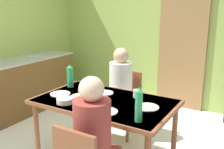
# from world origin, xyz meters

# --- Properties ---
(wall_back) EXTENTS (4.21, 0.10, 2.88)m
(wall_back) POSITION_xyz_m (0.00, 2.29, 1.44)
(wall_back) COLOR #97B354
(wall_back) RESTS_ON ground_plane
(door_wooden) EXTENTS (0.80, 0.05, 2.00)m
(door_wooden) POSITION_xyz_m (0.53, 2.21, 1.00)
(door_wooden) COLOR olive
(door_wooden) RESTS_ON ground_plane
(kitchen_counter) EXTENTS (0.61, 2.03, 0.91)m
(kitchen_counter) POSITION_xyz_m (-1.68, 0.63, 0.45)
(kitchen_counter) COLOR brown
(kitchen_counter) RESTS_ON ground_plane
(dining_table) EXTENTS (1.47, 0.89, 0.76)m
(dining_table) POSITION_xyz_m (0.34, 0.07, 0.69)
(dining_table) COLOR brown
(dining_table) RESTS_ON ground_plane
(chair_far_diner) EXTENTS (0.40, 0.40, 0.87)m
(chair_far_diner) POSITION_xyz_m (0.16, 0.86, 0.50)
(chair_far_diner) COLOR brown
(chair_far_diner) RESTS_ON ground_plane
(person_near_diner) EXTENTS (0.30, 0.37, 0.77)m
(person_near_diner) POSITION_xyz_m (0.65, -0.59, 0.78)
(person_near_diner) COLOR brown
(person_near_diner) RESTS_ON ground_plane
(person_far_diner) EXTENTS (0.30, 0.37, 0.77)m
(person_far_diner) POSITION_xyz_m (0.16, 0.73, 0.78)
(person_far_diner) COLOR silver
(person_far_diner) RESTS_ON ground_plane
(water_bottle_green_near) EXTENTS (0.08, 0.08, 0.28)m
(water_bottle_green_near) POSITION_xyz_m (-0.28, 0.26, 0.89)
(water_bottle_green_near) COLOR #2B9F59
(water_bottle_green_near) RESTS_ON dining_table
(water_bottle_green_far) EXTENTS (0.07, 0.07, 0.31)m
(water_bottle_green_far) POSITION_xyz_m (0.88, -0.23, 0.91)
(water_bottle_green_far) COLOR #2E9C55
(water_bottle_green_far) RESTS_ON dining_table
(serving_bowl_center) EXTENTS (0.17, 0.17, 0.05)m
(serving_bowl_center) POSITION_xyz_m (0.03, -0.22, 0.79)
(serving_bowl_center) COLOR beige
(serving_bowl_center) RESTS_ON dining_table
(dinner_plate_near_left) EXTENTS (0.22, 0.22, 0.01)m
(dinner_plate_near_left) POSITION_xyz_m (0.82, 0.10, 0.77)
(dinner_plate_near_left) COLOR white
(dinner_plate_near_left) RESTS_ON dining_table
(dinner_plate_near_right) EXTENTS (0.21, 0.21, 0.01)m
(dinner_plate_near_right) POSITION_xyz_m (0.53, -0.20, 0.77)
(dinner_plate_near_right) COLOR white
(dinner_plate_near_right) RESTS_ON dining_table
(dinner_plate_far_center) EXTENTS (0.23, 0.23, 0.01)m
(dinner_plate_far_center) POSITION_xyz_m (-0.20, -0.03, 0.77)
(dinner_plate_far_center) COLOR white
(dinner_plate_far_center) RESTS_ON dining_table
(dinner_plate_far_side) EXTENTS (0.20, 0.20, 0.01)m
(dinner_plate_far_side) POSITION_xyz_m (0.22, 0.26, 0.77)
(dinner_plate_far_side) COLOR white
(dinner_plate_far_side) RESTS_ON dining_table
(drinking_glass_by_near_diner) EXTENTS (0.06, 0.06, 0.09)m
(drinking_glass_by_near_diner) POSITION_xyz_m (0.59, 0.32, 0.80)
(drinking_glass_by_near_diner) COLOR silver
(drinking_glass_by_near_diner) RESTS_ON dining_table
(drinking_glass_by_far_diner) EXTENTS (0.06, 0.06, 0.09)m
(drinking_glass_by_far_diner) POSITION_xyz_m (0.02, 0.14, 0.81)
(drinking_glass_by_far_diner) COLOR silver
(drinking_glass_by_far_diner) RESTS_ON dining_table
(bread_plate_sliced) EXTENTS (0.19, 0.19, 0.02)m
(bread_plate_sliced) POSITION_xyz_m (0.06, -0.00, 0.77)
(bread_plate_sliced) COLOR #DBB77A
(bread_plate_sliced) RESTS_ON dining_table
(cutlery_knife_near) EXTENTS (0.04, 0.15, 0.00)m
(cutlery_knife_near) POSITION_xyz_m (-0.16, 0.37, 0.76)
(cutlery_knife_near) COLOR silver
(cutlery_knife_near) RESTS_ON dining_table
(cutlery_fork_near) EXTENTS (0.07, 0.15, 0.00)m
(cutlery_fork_near) POSITION_xyz_m (0.32, -0.03, 0.76)
(cutlery_fork_near) COLOR silver
(cutlery_fork_near) RESTS_ON dining_table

